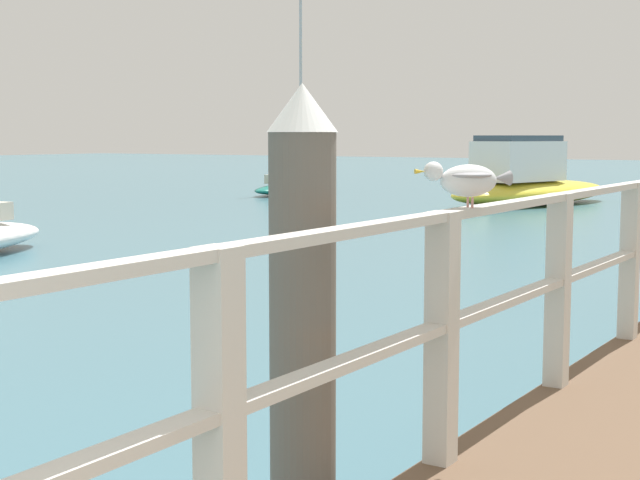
{
  "coord_description": "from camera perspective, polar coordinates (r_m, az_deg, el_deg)",
  "views": [
    {
      "loc": [
        0.54,
        0.14,
        1.96
      ],
      "look_at": [
        -3.31,
        6.2,
        1.18
      ],
      "focal_mm": 53.68,
      "sensor_mm": 36.0,
      "label": 1
    }
  ],
  "objects": [
    {
      "name": "boat_5",
      "position": [
        27.91,
        12.27,
        3.4
      ],
      "size": [
        3.96,
        6.93,
        1.98
      ],
      "rotation": [
        0.0,
        0.0,
        2.86
      ],
      "color": "gold",
      "rests_on": "ground_plane"
    },
    {
      "name": "boat_2",
      "position": [
        32.46,
        -1.43,
        3.3
      ],
      "size": [
        1.7,
        4.87,
        6.62
      ],
      "rotation": [
        0.0,
        0.0,
        0.05
      ],
      "color": "#197266",
      "rests_on": "ground_plane"
    },
    {
      "name": "seagull_foreground",
      "position": [
        4.47,
        8.74,
        3.63
      ],
      "size": [
        0.35,
        0.39,
        0.21
      ],
      "rotation": [
        0.0,
        0.0,
        2.41
      ],
      "color": "white",
      "rests_on": "pier_railing"
    },
    {
      "name": "dock_piling_near",
      "position": [
        4.03,
        -1.04,
        -6.13
      ],
      "size": [
        0.29,
        0.29,
        2.17
      ],
      "color": "#6B6056",
      "rests_on": "ground_plane"
    }
  ]
}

